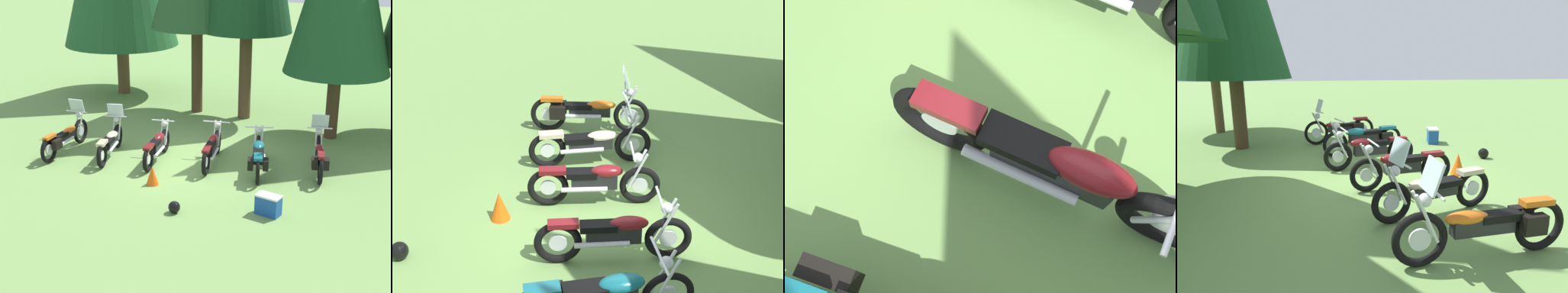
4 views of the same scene
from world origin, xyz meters
TOP-DOWN VIEW (x-y plane):
  - ground_plane at (0.00, 0.00)m, footprint 80.00×80.00m
  - motorcycle_3 at (0.69, 0.32)m, footprint 0.79×2.24m

SIDE VIEW (x-z plane):
  - ground_plane at x=0.00m, z-range 0.00..0.00m
  - motorcycle_3 at x=0.69m, z-range -0.05..0.94m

